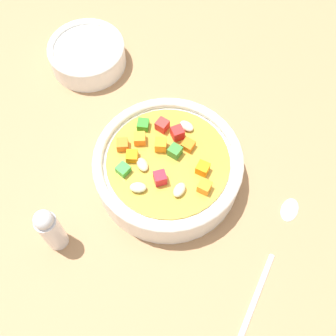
% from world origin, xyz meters
% --- Properties ---
extents(ground_plane, '(1.40, 1.40, 0.02)m').
position_xyz_m(ground_plane, '(0.00, 0.00, -0.01)').
color(ground_plane, '#9E754F').
extents(soup_bowl_main, '(0.21, 0.21, 0.07)m').
position_xyz_m(soup_bowl_main, '(-0.00, -0.00, 0.03)').
color(soup_bowl_main, white).
rests_on(soup_bowl_main, ground_plane).
extents(spoon, '(0.23, 0.04, 0.01)m').
position_xyz_m(spoon, '(0.07, 0.17, 0.00)').
color(spoon, silver).
rests_on(spoon, ground_plane).
extents(side_bowl_small, '(0.12, 0.12, 0.04)m').
position_xyz_m(side_bowl_small, '(-0.16, -0.19, 0.02)').
color(side_bowl_small, white).
rests_on(side_bowl_small, ground_plane).
extents(pepper_shaker, '(0.03, 0.03, 0.09)m').
position_xyz_m(pepper_shaker, '(0.14, -0.11, 0.05)').
color(pepper_shaker, silver).
rests_on(pepper_shaker, ground_plane).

